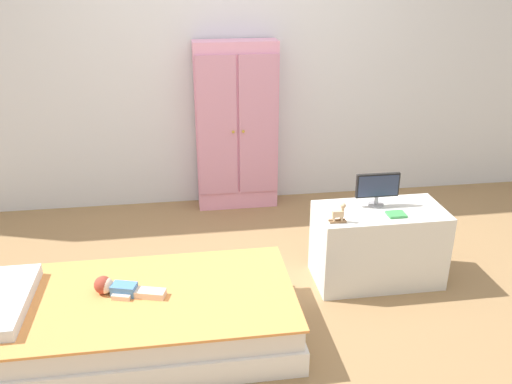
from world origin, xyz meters
TOP-DOWN VIEW (x-y plane):
  - ground_plane at (0.00, 0.00)m, footprint 10.00×10.00m
  - back_wall at (0.00, 1.57)m, footprint 6.40×0.05m
  - bed at (-0.70, -0.31)m, footprint 1.76×0.86m
  - doll at (-0.78, -0.27)m, footprint 0.39×0.18m
  - wardrobe at (0.06, 1.42)m, footprint 0.66×0.25m
  - tv_stand at (0.83, 0.10)m, footprint 0.81×0.41m
  - tv_monitor at (0.82, 0.17)m, footprint 0.28×0.10m
  - rocking_horse_toy at (0.51, -0.02)m, footprint 0.10×0.04m
  - book_green at (0.89, 0.01)m, footprint 0.11×0.09m

SIDE VIEW (x-z plane):
  - ground_plane at x=0.00m, z-range -0.02..0.00m
  - bed at x=-0.70m, z-range 0.00..0.28m
  - tv_stand at x=0.83m, z-range 0.00..0.50m
  - doll at x=-0.78m, z-range 0.27..0.37m
  - book_green at x=0.89m, z-range 0.50..0.52m
  - rocking_horse_toy at x=0.51m, z-range 0.50..0.62m
  - tv_monitor at x=0.82m, z-range 0.52..0.74m
  - wardrobe at x=0.06m, z-range 0.00..1.38m
  - back_wall at x=0.00m, z-range 0.00..2.70m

